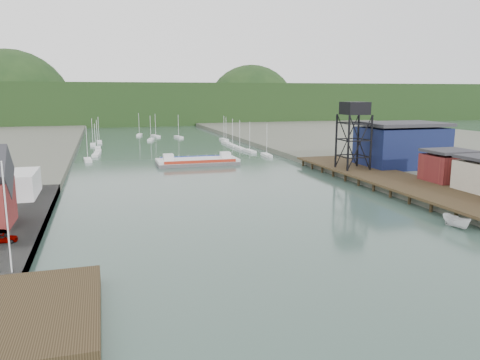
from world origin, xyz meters
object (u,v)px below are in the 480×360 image
chain_ferry (197,161)px  motorboat (457,222)px  car_west_a (2,238)px  lift_tower (355,112)px

chain_ferry → motorboat: bearing=-70.8°
motorboat → car_west_a: size_ratio=1.39×
lift_tower → motorboat: (-6.74, -43.27, -14.65)m
car_west_a → chain_ferry: bearing=-27.8°
lift_tower → car_west_a: bearing=-152.6°
lift_tower → car_west_a: size_ratio=4.32×
chain_ferry → car_west_a: size_ratio=6.22×
chain_ferry → motorboat: size_ratio=4.47×
lift_tower → motorboat: 46.18m
chain_ferry → car_west_a: 77.53m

